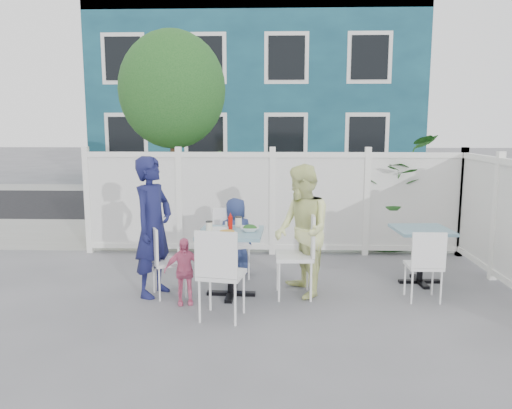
{
  "coord_description": "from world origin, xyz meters",
  "views": [
    {
      "loc": [
        0.12,
        -5.24,
        2.01
      ],
      "look_at": [
        -0.1,
        0.86,
        1.04
      ],
      "focal_mm": 35.0,
      "sensor_mm": 36.0,
      "label": 1
    }
  ],
  "objects_px": {
    "man": "(153,227)",
    "boy": "(236,236)",
    "chair_left": "(163,256)",
    "main_table": "(231,246)",
    "woman": "(302,231)",
    "chair_right": "(301,249)",
    "chair_back": "(230,237)",
    "utility_cabinet": "(157,195)",
    "chair_near": "(219,268)",
    "spare_table": "(421,241)",
    "toddler": "(184,271)"
  },
  "relations": [
    {
      "from": "utility_cabinet",
      "to": "boy",
      "type": "bearing_deg",
      "value": -66.57
    },
    {
      "from": "chair_near",
      "to": "toddler",
      "type": "distance_m",
      "value": 0.69
    },
    {
      "from": "main_table",
      "to": "boy",
      "type": "bearing_deg",
      "value": 90.56
    },
    {
      "from": "boy",
      "to": "man",
      "type": "bearing_deg",
      "value": 19.04
    },
    {
      "from": "utility_cabinet",
      "to": "woman",
      "type": "relative_size",
      "value": 0.91
    },
    {
      "from": "chair_left",
      "to": "toddler",
      "type": "distance_m",
      "value": 0.4
    },
    {
      "from": "chair_right",
      "to": "chair_back",
      "type": "xyz_separation_m",
      "value": [
        -0.91,
        0.78,
        -0.05
      ]
    },
    {
      "from": "main_table",
      "to": "chair_near",
      "type": "bearing_deg",
      "value": -93.49
    },
    {
      "from": "spare_table",
      "to": "chair_back",
      "type": "relative_size",
      "value": 0.78
    },
    {
      "from": "main_table",
      "to": "woman",
      "type": "bearing_deg",
      "value": 3.14
    },
    {
      "from": "spare_table",
      "to": "man",
      "type": "xyz_separation_m",
      "value": [
        -3.3,
        -0.55,
        0.27
      ]
    },
    {
      "from": "main_table",
      "to": "boy",
      "type": "relative_size",
      "value": 0.75
    },
    {
      "from": "utility_cabinet",
      "to": "spare_table",
      "type": "bearing_deg",
      "value": -45.22
    },
    {
      "from": "woman",
      "to": "boy",
      "type": "height_order",
      "value": "woman"
    },
    {
      "from": "chair_left",
      "to": "toddler",
      "type": "bearing_deg",
      "value": 24.95
    },
    {
      "from": "chair_right",
      "to": "chair_near",
      "type": "xyz_separation_m",
      "value": [
        -0.88,
        -0.79,
        -0.01
      ]
    },
    {
      "from": "utility_cabinet",
      "to": "main_table",
      "type": "relative_size",
      "value": 1.83
    },
    {
      "from": "spare_table",
      "to": "chair_left",
      "type": "xyz_separation_m",
      "value": [
        -3.18,
        -0.61,
        -0.06
      ]
    },
    {
      "from": "chair_back",
      "to": "boy",
      "type": "xyz_separation_m",
      "value": [
        0.07,
        0.1,
        -0.01
      ]
    },
    {
      "from": "man",
      "to": "woman",
      "type": "xyz_separation_m",
      "value": [
        1.75,
        0.04,
        -0.05
      ]
    },
    {
      "from": "chair_left",
      "to": "chair_right",
      "type": "relative_size",
      "value": 0.85
    },
    {
      "from": "man",
      "to": "boy",
      "type": "bearing_deg",
      "value": -24.85
    },
    {
      "from": "woman",
      "to": "boy",
      "type": "xyz_separation_m",
      "value": [
        -0.84,
        0.83,
        -0.26
      ]
    },
    {
      "from": "main_table",
      "to": "man",
      "type": "xyz_separation_m",
      "value": [
        -0.92,
        0.01,
        0.22
      ]
    },
    {
      "from": "chair_right",
      "to": "chair_back",
      "type": "distance_m",
      "value": 1.2
    },
    {
      "from": "chair_back",
      "to": "toddler",
      "type": "height_order",
      "value": "chair_back"
    },
    {
      "from": "chair_right",
      "to": "man",
      "type": "distance_m",
      "value": 1.76
    },
    {
      "from": "utility_cabinet",
      "to": "man",
      "type": "relative_size",
      "value": 0.86
    },
    {
      "from": "toddler",
      "to": "woman",
      "type": "bearing_deg",
      "value": 3.03
    },
    {
      "from": "woman",
      "to": "chair_left",
      "type": "bearing_deg",
      "value": -102.94
    },
    {
      "from": "chair_right",
      "to": "boy",
      "type": "xyz_separation_m",
      "value": [
        -0.84,
        0.88,
        -0.06
      ]
    },
    {
      "from": "main_table",
      "to": "chair_left",
      "type": "relative_size",
      "value": 0.93
    },
    {
      "from": "woman",
      "to": "chair_near",
      "type": "bearing_deg",
      "value": -63.03
    },
    {
      "from": "man",
      "to": "toddler",
      "type": "height_order",
      "value": "man"
    },
    {
      "from": "utility_cabinet",
      "to": "man",
      "type": "bearing_deg",
      "value": -86.5
    },
    {
      "from": "main_table",
      "to": "chair_right",
      "type": "height_order",
      "value": "chair_right"
    },
    {
      "from": "chair_near",
      "to": "man",
      "type": "xyz_separation_m",
      "value": [
        -0.87,
        0.8,
        0.26
      ]
    },
    {
      "from": "main_table",
      "to": "chair_right",
      "type": "relative_size",
      "value": 0.78
    },
    {
      "from": "chair_back",
      "to": "chair_near",
      "type": "bearing_deg",
      "value": 69.51
    },
    {
      "from": "chair_right",
      "to": "chair_back",
      "type": "bearing_deg",
      "value": 47.19
    },
    {
      "from": "chair_left",
      "to": "woman",
      "type": "xyz_separation_m",
      "value": [
        1.63,
        0.1,
        0.29
      ]
    },
    {
      "from": "chair_right",
      "to": "boy",
      "type": "bearing_deg",
      "value": 41.47
    },
    {
      "from": "chair_left",
      "to": "boy",
      "type": "height_order",
      "value": "boy"
    },
    {
      "from": "chair_near",
      "to": "man",
      "type": "height_order",
      "value": "man"
    },
    {
      "from": "chair_left",
      "to": "woman",
      "type": "bearing_deg",
      "value": 69.01
    },
    {
      "from": "utility_cabinet",
      "to": "chair_near",
      "type": "xyz_separation_m",
      "value": [
        1.65,
        -4.33,
        -0.15
      ]
    },
    {
      "from": "man",
      "to": "main_table",
      "type": "bearing_deg",
      "value": -69.16
    },
    {
      "from": "utility_cabinet",
      "to": "chair_left",
      "type": "distance_m",
      "value": 3.72
    },
    {
      "from": "man",
      "to": "chair_back",
      "type": "bearing_deg",
      "value": -26.1
    },
    {
      "from": "chair_right",
      "to": "main_table",
      "type": "bearing_deg",
      "value": 87.92
    }
  ]
}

